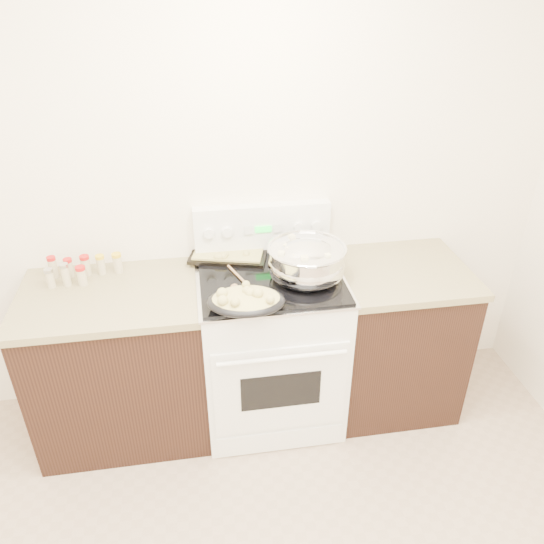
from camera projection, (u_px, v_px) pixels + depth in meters
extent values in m
cube|color=white|center=(195.00, 183.00, 2.83)|extent=(4.00, 0.05, 2.70)
cube|color=black|center=(122.00, 366.00, 2.93)|extent=(0.90, 0.64, 0.88)
cube|color=brown|center=(109.00, 296.00, 2.70)|extent=(0.93, 0.67, 0.04)
cube|color=black|center=(392.00, 338.00, 3.14)|extent=(0.70, 0.64, 0.88)
cube|color=brown|center=(401.00, 272.00, 2.91)|extent=(0.73, 0.67, 0.04)
cube|color=white|center=(271.00, 349.00, 3.03)|extent=(0.76, 0.66, 0.92)
cube|color=white|center=(281.00, 390.00, 2.74)|extent=(0.70, 0.01, 0.55)
cube|color=black|center=(281.00, 391.00, 2.74)|extent=(0.42, 0.01, 0.22)
cylinder|color=white|center=(282.00, 358.00, 2.58)|extent=(0.65, 0.02, 0.02)
cube|color=white|center=(280.00, 441.00, 2.93)|extent=(0.70, 0.01, 0.14)
cube|color=silver|center=(271.00, 279.00, 2.79)|extent=(0.78, 0.68, 0.01)
cube|color=black|center=(271.00, 277.00, 2.78)|extent=(0.74, 0.64, 0.01)
cube|color=white|center=(262.00, 228.00, 2.96)|extent=(0.76, 0.07, 0.28)
cylinder|color=white|center=(209.00, 233.00, 2.87)|extent=(0.06, 0.02, 0.06)
cylinder|color=white|center=(227.00, 232.00, 2.89)|extent=(0.06, 0.02, 0.06)
cylinder|color=white|center=(299.00, 227.00, 2.94)|extent=(0.06, 0.02, 0.06)
cylinder|color=white|center=(317.00, 226.00, 2.95)|extent=(0.06, 0.02, 0.06)
cube|color=#19E533|center=(263.00, 229.00, 2.92)|extent=(0.09, 0.00, 0.04)
cube|color=silver|center=(249.00, 230.00, 2.90)|extent=(0.05, 0.00, 0.05)
cube|color=silver|center=(278.00, 228.00, 2.93)|extent=(0.05, 0.00, 0.05)
ellipsoid|color=silver|center=(307.00, 264.00, 2.73)|extent=(0.44, 0.44, 0.24)
cylinder|color=silver|center=(306.00, 276.00, 2.77)|extent=(0.22, 0.22, 0.01)
torus|color=silver|center=(307.00, 248.00, 2.68)|extent=(0.41, 0.41, 0.02)
cylinder|color=silver|center=(307.00, 260.00, 2.72)|extent=(0.38, 0.38, 0.13)
cylinder|color=brown|center=(307.00, 250.00, 2.69)|extent=(0.36, 0.36, 0.00)
cube|color=beige|center=(309.00, 256.00, 2.62)|extent=(0.04, 0.04, 0.03)
cube|color=beige|center=(286.00, 246.00, 2.71)|extent=(0.03, 0.03, 0.02)
cube|color=beige|center=(304.00, 259.00, 2.59)|extent=(0.04, 0.04, 0.03)
cube|color=beige|center=(292.00, 237.00, 2.80)|extent=(0.04, 0.04, 0.03)
cube|color=beige|center=(303.00, 243.00, 2.74)|extent=(0.03, 0.03, 0.03)
cube|color=beige|center=(290.00, 250.00, 2.68)|extent=(0.04, 0.04, 0.03)
cube|color=beige|center=(322.00, 250.00, 2.67)|extent=(0.03, 0.03, 0.02)
cube|color=beige|center=(295.00, 256.00, 2.62)|extent=(0.03, 0.03, 0.02)
cube|color=beige|center=(308.00, 251.00, 2.67)|extent=(0.03, 0.03, 0.02)
cube|color=beige|center=(302.00, 243.00, 2.74)|extent=(0.03, 0.03, 0.03)
cube|color=beige|center=(311.00, 253.00, 2.64)|extent=(0.03, 0.03, 0.03)
cube|color=beige|center=(281.00, 254.00, 2.63)|extent=(0.04, 0.04, 0.03)
cube|color=beige|center=(302.00, 246.00, 2.71)|extent=(0.04, 0.04, 0.03)
cube|color=beige|center=(328.00, 256.00, 2.62)|extent=(0.03, 0.03, 0.02)
ellipsoid|color=black|center=(246.00, 301.00, 2.51)|extent=(0.40, 0.30, 0.08)
ellipsoid|color=tan|center=(246.00, 299.00, 2.50)|extent=(0.36, 0.27, 0.06)
sphere|color=tan|center=(235.00, 302.00, 2.41)|extent=(0.05, 0.05, 0.05)
sphere|color=tan|center=(222.00, 293.00, 2.49)|extent=(0.05, 0.05, 0.05)
sphere|color=tan|center=(270.00, 300.00, 2.44)|extent=(0.04, 0.04, 0.04)
sphere|color=tan|center=(250.00, 293.00, 2.49)|extent=(0.05, 0.05, 0.05)
sphere|color=tan|center=(247.00, 291.00, 2.50)|extent=(0.04, 0.04, 0.04)
sphere|color=tan|center=(258.00, 293.00, 2.47)|extent=(0.05, 0.05, 0.05)
sphere|color=tan|center=(246.00, 284.00, 2.55)|extent=(0.04, 0.04, 0.04)
sphere|color=tan|center=(223.00, 301.00, 2.43)|extent=(0.05, 0.05, 0.05)
cube|color=black|center=(229.00, 252.00, 2.99)|extent=(0.48, 0.39, 0.02)
cube|color=tan|center=(229.00, 251.00, 2.98)|extent=(0.43, 0.34, 0.02)
sphere|color=tan|center=(250.00, 246.00, 3.00)|extent=(0.04, 0.04, 0.04)
sphere|color=tan|center=(246.00, 254.00, 2.92)|extent=(0.04, 0.04, 0.04)
sphere|color=tan|center=(225.00, 255.00, 2.91)|extent=(0.04, 0.04, 0.04)
sphere|color=tan|center=(223.00, 257.00, 2.89)|extent=(0.04, 0.04, 0.04)
sphere|color=tan|center=(220.00, 257.00, 2.89)|extent=(0.04, 0.04, 0.04)
sphere|color=tan|center=(217.00, 257.00, 2.89)|extent=(0.04, 0.04, 0.04)
sphere|color=tan|center=(237.00, 244.00, 3.02)|extent=(0.05, 0.05, 0.05)
sphere|color=tan|center=(233.00, 243.00, 3.03)|extent=(0.04, 0.04, 0.04)
sphere|color=tan|center=(238.00, 243.00, 3.04)|extent=(0.04, 0.04, 0.04)
sphere|color=tan|center=(242.00, 247.00, 2.99)|extent=(0.04, 0.04, 0.04)
cylinder|color=#9B7146|center=(240.00, 278.00, 2.75)|extent=(0.11, 0.27, 0.01)
sphere|color=#9B7146|center=(234.00, 288.00, 2.66)|extent=(0.04, 0.04, 0.04)
sphere|color=#7DA1BA|center=(315.00, 276.00, 2.72)|extent=(0.08, 0.08, 0.08)
cylinder|color=#7DA1BA|center=(325.00, 263.00, 2.79)|extent=(0.18, 0.21, 0.07)
cylinder|color=#BFB28C|center=(53.00, 269.00, 2.79)|extent=(0.04, 0.04, 0.10)
cylinder|color=#B21414|center=(51.00, 258.00, 2.76)|extent=(0.05, 0.05, 0.02)
cylinder|color=#BFB28C|center=(69.00, 269.00, 2.80)|extent=(0.04, 0.04, 0.09)
cylinder|color=#B21414|center=(67.00, 260.00, 2.77)|extent=(0.04, 0.04, 0.02)
cylinder|color=#BFB28C|center=(86.00, 267.00, 2.82)|extent=(0.05, 0.05, 0.10)
cylinder|color=#B21414|center=(84.00, 257.00, 2.79)|extent=(0.05, 0.05, 0.02)
cylinder|color=#BFB28C|center=(101.00, 266.00, 2.83)|extent=(0.04, 0.04, 0.09)
cylinder|color=gold|center=(100.00, 257.00, 2.80)|extent=(0.05, 0.05, 0.02)
cylinder|color=#BFB28C|center=(118.00, 264.00, 2.85)|extent=(0.05, 0.05, 0.09)
cylinder|color=gold|center=(116.00, 255.00, 2.82)|extent=(0.05, 0.05, 0.02)
cylinder|color=#BFB28C|center=(50.00, 280.00, 2.71)|extent=(0.04, 0.04, 0.09)
cylinder|color=#B2B2B7|center=(48.00, 271.00, 2.68)|extent=(0.04, 0.04, 0.02)
cylinder|color=#BFB28C|center=(66.00, 276.00, 2.72)|extent=(0.04, 0.04, 0.11)
cylinder|color=#B2B2B7|center=(64.00, 265.00, 2.69)|extent=(0.04, 0.04, 0.02)
cylinder|color=#BFB28C|center=(82.00, 277.00, 2.73)|extent=(0.05, 0.05, 0.09)
cylinder|color=#B21414|center=(80.00, 268.00, 2.71)|extent=(0.05, 0.05, 0.02)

